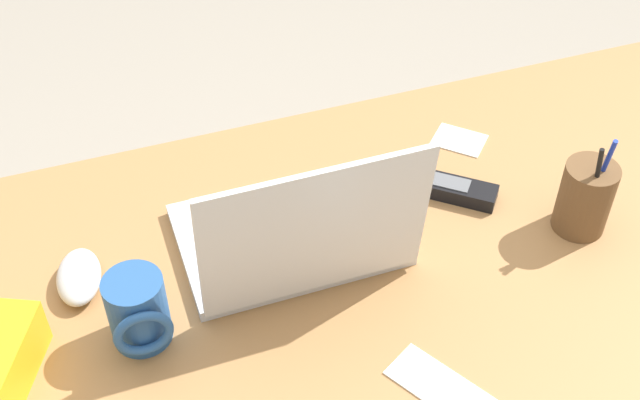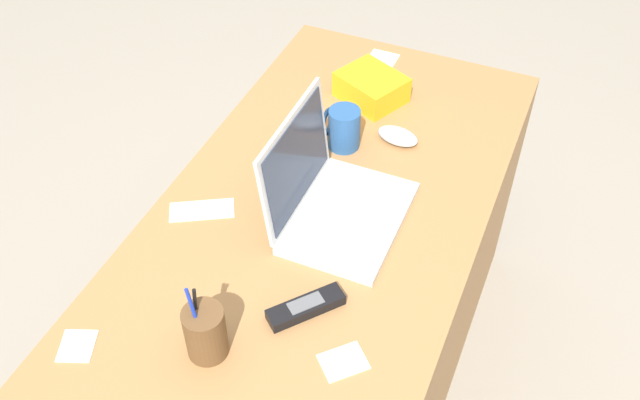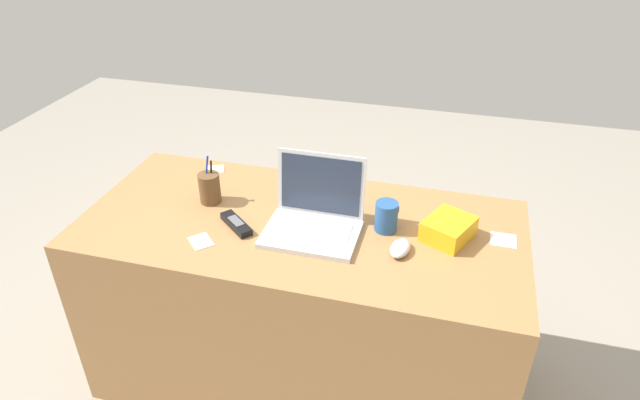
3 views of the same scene
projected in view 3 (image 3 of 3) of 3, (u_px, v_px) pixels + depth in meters
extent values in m
plane|color=gray|center=(304.00, 369.00, 2.31)|extent=(6.00, 6.00, 0.00)
cube|color=#9E7042|center=(302.00, 303.00, 2.12)|extent=(1.54, 0.71, 0.74)
cube|color=silver|center=(311.00, 234.00, 1.85)|extent=(0.32, 0.22, 0.02)
cube|color=silver|center=(312.00, 228.00, 1.86)|extent=(0.26, 0.11, 0.00)
cube|color=silver|center=(305.00, 244.00, 1.78)|extent=(0.09, 0.05, 0.00)
cube|color=silver|center=(321.00, 184.00, 1.89)|extent=(0.31, 0.03, 0.23)
cube|color=#283347|center=(320.00, 185.00, 1.88)|extent=(0.28, 0.02, 0.20)
ellipsoid|color=silver|center=(400.00, 248.00, 1.77)|extent=(0.08, 0.11, 0.03)
cylinder|color=#26518C|center=(386.00, 216.00, 1.86)|extent=(0.08, 0.08, 0.11)
torus|color=#26518C|center=(388.00, 208.00, 1.89)|extent=(0.08, 0.01, 0.08)
cube|color=black|center=(236.00, 224.00, 1.89)|extent=(0.15, 0.13, 0.02)
cube|color=#595B60|center=(236.00, 221.00, 1.89)|extent=(0.07, 0.07, 0.00)
cylinder|color=brown|center=(210.00, 188.00, 2.01)|extent=(0.08, 0.08, 0.11)
cylinder|color=#1933B2|center=(206.00, 176.00, 2.00)|extent=(0.02, 0.04, 0.16)
cylinder|color=black|center=(211.00, 178.00, 2.01)|extent=(0.02, 0.01, 0.14)
cube|color=#F2AD19|center=(448.00, 229.00, 1.83)|extent=(0.19, 0.20, 0.07)
cube|color=white|center=(201.00, 241.00, 1.82)|extent=(0.11, 0.11, 0.00)
cube|color=white|center=(308.00, 187.00, 2.13)|extent=(0.12, 0.16, 0.00)
cube|color=white|center=(504.00, 240.00, 1.83)|extent=(0.08, 0.08, 0.00)
cube|color=white|center=(215.00, 169.00, 2.25)|extent=(0.09, 0.09, 0.00)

